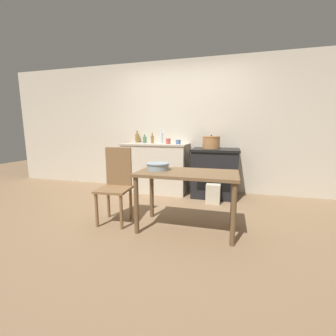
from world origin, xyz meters
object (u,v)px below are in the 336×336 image
at_px(stove, 215,172).
at_px(bottle_far_left, 137,138).
at_px(flour_sack, 213,194).
at_px(work_table, 187,181).
at_px(bottle_left, 145,140).
at_px(bottle_mid_left, 152,139).
at_px(bottle_center_left, 161,138).
at_px(cup_center, 178,142).
at_px(cup_center_right, 168,141).
at_px(chair, 116,183).
at_px(stock_pot, 211,142).
at_px(mixing_bowl_large, 158,166).

bearing_deg(stove, bottle_far_left, 171.61).
bearing_deg(flour_sack, work_table, -102.32).
xyz_separation_m(work_table, bottle_left, (-1.20, 1.69, 0.40)).
bearing_deg(bottle_far_left, bottle_mid_left, -23.52).
height_order(work_table, bottle_center_left, bottle_center_left).
height_order(bottle_left, cup_center, bottle_left).
relative_size(work_table, cup_center_right, 11.70).
height_order(chair, bottle_mid_left, bottle_mid_left).
distance_m(stock_pot, bottle_center_left, 0.99).
xyz_separation_m(chair, mixing_bowl_large, (0.58, 0.02, 0.25)).
relative_size(work_table, cup_center, 13.10).
relative_size(flour_sack, mixing_bowl_large, 1.11).
distance_m(stove, bottle_center_left, 1.24).
distance_m(work_table, bottle_far_left, 2.31).
distance_m(flour_sack, cup_center_right, 1.29).
relative_size(chair, cup_center_right, 9.69).
height_order(work_table, bottle_far_left, bottle_far_left).
bearing_deg(cup_center, chair, -108.66).
bearing_deg(cup_center, bottle_center_left, 156.10).
bearing_deg(chair, work_table, -5.19).
relative_size(mixing_bowl_large, bottle_left, 1.71).
bearing_deg(work_table, chair, 179.14).
bearing_deg(bottle_center_left, bottle_mid_left, -164.69).
bearing_deg(chair, bottle_left, 93.86).
xyz_separation_m(bottle_far_left, cup_center, (0.94, -0.30, -0.05)).
bearing_deg(stock_pot, work_table, -95.10).
xyz_separation_m(flour_sack, bottle_far_left, (-1.64, 0.69, 0.88)).
distance_m(mixing_bowl_large, cup_center_right, 1.51).
height_order(bottle_left, cup_center_right, bottle_left).
distance_m(bottle_mid_left, cup_center, 0.56).
xyz_separation_m(bottle_far_left, cup_center_right, (0.75, -0.29, -0.04)).
height_order(chair, cup_center, cup_center).
relative_size(mixing_bowl_large, cup_center_right, 2.85).
height_order(flour_sack, bottle_center_left, bottle_center_left).
bearing_deg(flour_sack, bottle_center_left, 152.52).
distance_m(stock_pot, cup_center, 0.61).
bearing_deg(stove, cup_center, -175.47).
relative_size(work_table, stock_pot, 3.68).
distance_m(stove, mixing_bowl_large, 1.66).
relative_size(stove, cup_center_right, 8.64).
bearing_deg(bottle_far_left, chair, -75.84).
relative_size(cup_center, cup_center_right, 0.89).
bearing_deg(mixing_bowl_large, bottle_mid_left, 111.75).
height_order(flour_sack, cup_center, cup_center).
height_order(flour_sack, mixing_bowl_large, mixing_bowl_large).
bearing_deg(chair, mixing_bowl_large, -2.81).
xyz_separation_m(mixing_bowl_large, bottle_left, (-0.82, 1.66, 0.25)).
height_order(stock_pot, mixing_bowl_large, stock_pot).
relative_size(flour_sack, bottle_center_left, 1.18).
relative_size(stock_pot, cup_center_right, 3.18).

